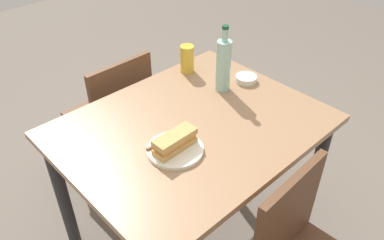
{
  "coord_description": "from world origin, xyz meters",
  "views": [
    {
      "loc": [
        -0.91,
        -0.96,
        1.78
      ],
      "look_at": [
        0.0,
        0.0,
        0.79
      ],
      "focal_mm": 36.22,
      "sensor_mm": 36.0,
      "label": 1
    }
  ],
  "objects_px": {
    "dining_table": "(192,145)",
    "beer_glass": "(187,59)",
    "chair_far": "(116,114)",
    "knife_near": "(164,143)",
    "water_bottle": "(223,65)",
    "plate_near": "(175,150)",
    "olive_bowl": "(246,79)",
    "baguette_sandwich_near": "(175,142)"
  },
  "relations": [
    {
      "from": "dining_table",
      "to": "beer_glass",
      "type": "relative_size",
      "value": 7.67
    },
    {
      "from": "chair_far",
      "to": "knife_near",
      "type": "height_order",
      "value": "chair_far"
    },
    {
      "from": "water_bottle",
      "to": "knife_near",
      "type": "bearing_deg",
      "value": -164.4
    },
    {
      "from": "plate_near",
      "to": "water_bottle",
      "type": "bearing_deg",
      "value": 21.71
    },
    {
      "from": "dining_table",
      "to": "chair_far",
      "type": "relative_size",
      "value": 1.29
    },
    {
      "from": "knife_near",
      "to": "water_bottle",
      "type": "relative_size",
      "value": 0.55
    },
    {
      "from": "knife_near",
      "to": "beer_glass",
      "type": "xyz_separation_m",
      "value": [
        0.48,
        0.38,
        0.05
      ]
    },
    {
      "from": "dining_table",
      "to": "olive_bowl",
      "type": "bearing_deg",
      "value": 9.14
    },
    {
      "from": "water_bottle",
      "to": "olive_bowl",
      "type": "height_order",
      "value": "water_bottle"
    },
    {
      "from": "plate_near",
      "to": "beer_glass",
      "type": "height_order",
      "value": "beer_glass"
    },
    {
      "from": "dining_table",
      "to": "olive_bowl",
      "type": "relative_size",
      "value": 10.25
    },
    {
      "from": "dining_table",
      "to": "knife_near",
      "type": "relative_size",
      "value": 6.15
    },
    {
      "from": "chair_far",
      "to": "plate_near",
      "type": "height_order",
      "value": "chair_far"
    },
    {
      "from": "baguette_sandwich_near",
      "to": "knife_near",
      "type": "xyz_separation_m",
      "value": [
        -0.01,
        0.05,
        -0.03
      ]
    },
    {
      "from": "chair_far",
      "to": "baguette_sandwich_near",
      "type": "xyz_separation_m",
      "value": [
        -0.17,
        -0.72,
        0.33
      ]
    },
    {
      "from": "baguette_sandwich_near",
      "to": "beer_glass",
      "type": "xyz_separation_m",
      "value": [
        0.46,
        0.43,
        0.02
      ]
    },
    {
      "from": "chair_far",
      "to": "water_bottle",
      "type": "bearing_deg",
      "value": -60.67
    },
    {
      "from": "chair_far",
      "to": "beer_glass",
      "type": "distance_m",
      "value": 0.54
    },
    {
      "from": "beer_glass",
      "to": "baguette_sandwich_near",
      "type": "bearing_deg",
      "value": -137.04
    },
    {
      "from": "baguette_sandwich_near",
      "to": "beer_glass",
      "type": "relative_size",
      "value": 1.27
    },
    {
      "from": "beer_glass",
      "to": "dining_table",
      "type": "bearing_deg",
      "value": -130.21
    },
    {
      "from": "knife_near",
      "to": "water_bottle",
      "type": "distance_m",
      "value": 0.51
    },
    {
      "from": "baguette_sandwich_near",
      "to": "water_bottle",
      "type": "relative_size",
      "value": 0.56
    },
    {
      "from": "baguette_sandwich_near",
      "to": "beer_glass",
      "type": "bearing_deg",
      "value": 42.96
    },
    {
      "from": "knife_near",
      "to": "baguette_sandwich_near",
      "type": "bearing_deg",
      "value": -76.31
    },
    {
      "from": "water_bottle",
      "to": "olive_bowl",
      "type": "xyz_separation_m",
      "value": [
        0.14,
        -0.03,
        -0.12
      ]
    },
    {
      "from": "knife_near",
      "to": "beer_glass",
      "type": "bearing_deg",
      "value": 38.54
    },
    {
      "from": "chair_far",
      "to": "baguette_sandwich_near",
      "type": "relative_size",
      "value": 4.66
    },
    {
      "from": "plate_near",
      "to": "baguette_sandwich_near",
      "type": "height_order",
      "value": "baguette_sandwich_near"
    },
    {
      "from": "dining_table",
      "to": "water_bottle",
      "type": "relative_size",
      "value": 3.38
    },
    {
      "from": "water_bottle",
      "to": "beer_glass",
      "type": "height_order",
      "value": "water_bottle"
    },
    {
      "from": "baguette_sandwich_near",
      "to": "dining_table",
      "type": "bearing_deg",
      "value": 26.34
    },
    {
      "from": "chair_far",
      "to": "knife_near",
      "type": "xyz_separation_m",
      "value": [
        -0.18,
        -0.66,
        0.3
      ]
    },
    {
      "from": "water_bottle",
      "to": "beer_glass",
      "type": "relative_size",
      "value": 2.27
    },
    {
      "from": "chair_far",
      "to": "plate_near",
      "type": "relative_size",
      "value": 3.82
    },
    {
      "from": "plate_near",
      "to": "baguette_sandwich_near",
      "type": "relative_size",
      "value": 1.22
    },
    {
      "from": "knife_near",
      "to": "olive_bowl",
      "type": "height_order",
      "value": "olive_bowl"
    },
    {
      "from": "water_bottle",
      "to": "dining_table",
      "type": "bearing_deg",
      "value": -161.05
    },
    {
      "from": "chair_far",
      "to": "water_bottle",
      "type": "height_order",
      "value": "water_bottle"
    },
    {
      "from": "plate_near",
      "to": "beer_glass",
      "type": "relative_size",
      "value": 1.56
    },
    {
      "from": "dining_table",
      "to": "baguette_sandwich_near",
      "type": "xyz_separation_m",
      "value": [
        -0.17,
        -0.08,
        0.17
      ]
    },
    {
      "from": "dining_table",
      "to": "baguette_sandwich_near",
      "type": "distance_m",
      "value": 0.25
    }
  ]
}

